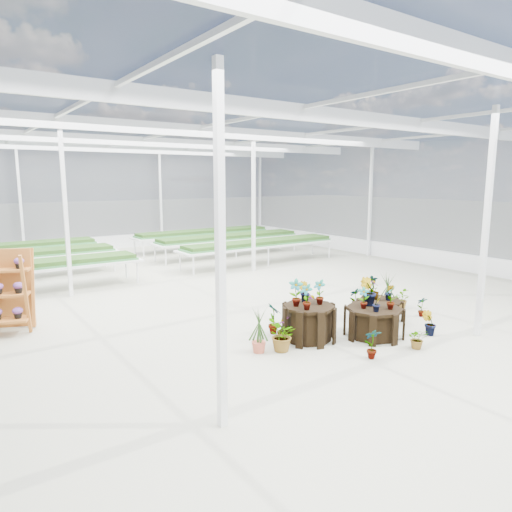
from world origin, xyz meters
TOP-DOWN VIEW (x-y plane):
  - ground_plane at (0.00, 0.00)m, footprint 24.00×24.00m
  - greenhouse_shell at (0.00, 0.00)m, footprint 18.00×24.00m
  - steel_frame at (0.00, 0.00)m, footprint 18.00×24.00m
  - nursery_benches at (0.00, 7.20)m, footprint 16.00×7.00m
  - plinth_tall at (0.01, -2.25)m, footprint 1.28×1.28m
  - plinth_mid at (1.21, -2.85)m, footprint 1.26×1.26m
  - plinth_low at (2.21, -2.15)m, footprint 1.09×1.09m
  - nursery_plants at (0.85, -2.21)m, footprint 5.02×2.89m

SIDE VIEW (x-z plane):
  - ground_plane at x=0.00m, z-range 0.00..0.00m
  - plinth_low at x=2.21m, z-range 0.00..0.45m
  - plinth_mid at x=1.21m, z-range 0.00..0.61m
  - plinth_tall at x=0.01m, z-range 0.00..0.71m
  - nursery_benches at x=0.00m, z-range 0.00..0.84m
  - nursery_plants at x=0.85m, z-range -0.15..1.10m
  - greenhouse_shell at x=0.00m, z-range 0.00..4.50m
  - steel_frame at x=0.00m, z-range 0.00..4.50m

